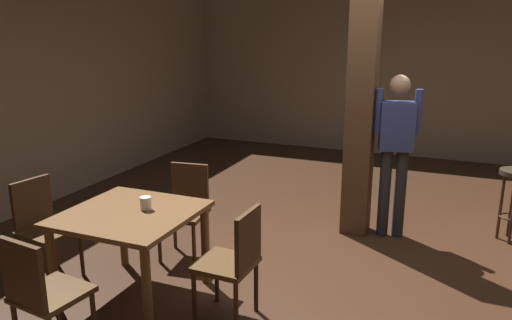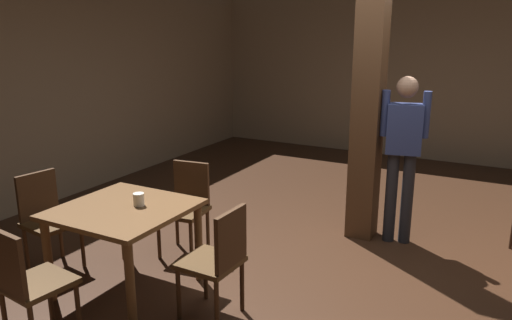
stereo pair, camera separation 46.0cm
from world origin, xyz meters
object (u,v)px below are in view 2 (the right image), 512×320
object	(u,v)px
dining_table	(124,220)
standing_person	(403,148)
chair_east	(218,258)
chair_south	(27,280)
napkin_cup	(139,199)
chair_north	(186,203)
chair_west	(47,216)

from	to	relation	value
dining_table	standing_person	size ratio (longest dim) A/B	0.59
chair_east	chair_south	bearing A→B (deg)	-136.45
dining_table	chair_east	world-z (taller)	chair_east
napkin_cup	chair_south	bearing A→B (deg)	-97.49
dining_table	chair_south	world-z (taller)	chair_south
chair_north	chair_west	world-z (taller)	same
chair_west	chair_south	world-z (taller)	same
chair_north	napkin_cup	bearing A→B (deg)	-83.35
chair_north	chair_east	bearing A→B (deg)	-43.20
chair_west	chair_south	xyz separation A→B (m)	(0.88, -0.89, 0.00)
chair_south	napkin_cup	world-z (taller)	chair_south
chair_west	napkin_cup	distance (m)	1.06
dining_table	chair_east	bearing A→B (deg)	-0.13
dining_table	chair_north	bearing A→B (deg)	89.97
chair_south	standing_person	distance (m)	3.56
chair_south	standing_person	world-z (taller)	standing_person
chair_east	chair_north	world-z (taller)	same
chair_north	chair_west	bearing A→B (deg)	-136.16
dining_table	chair_north	size ratio (longest dim) A/B	1.13
standing_person	chair_south	bearing A→B (deg)	-121.13
dining_table	chair_west	size ratio (longest dim) A/B	1.13
chair_north	standing_person	bearing A→B (deg)	34.88
chair_north	standing_person	xyz separation A→B (m)	(1.78, 1.24, 0.50)
chair_north	chair_south	bearing A→B (deg)	-91.36
chair_east	dining_table	bearing A→B (deg)	179.87
chair_north	chair_south	size ratio (longest dim) A/B	1.00
chair_west	standing_person	world-z (taller)	standing_person
chair_west	napkin_cup	size ratio (longest dim) A/B	8.36
napkin_cup	dining_table	bearing A→B (deg)	-135.26
napkin_cup	chair_east	bearing A→B (deg)	-6.30
standing_person	chair_west	bearing A→B (deg)	-141.80
chair_north	chair_south	xyz separation A→B (m)	(-0.04, -1.78, 0.00)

